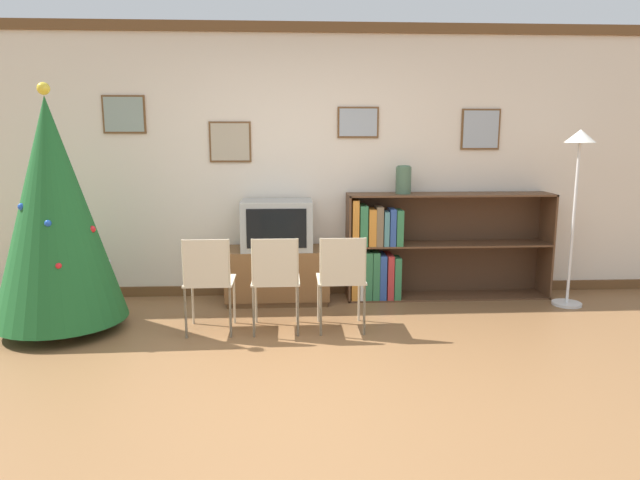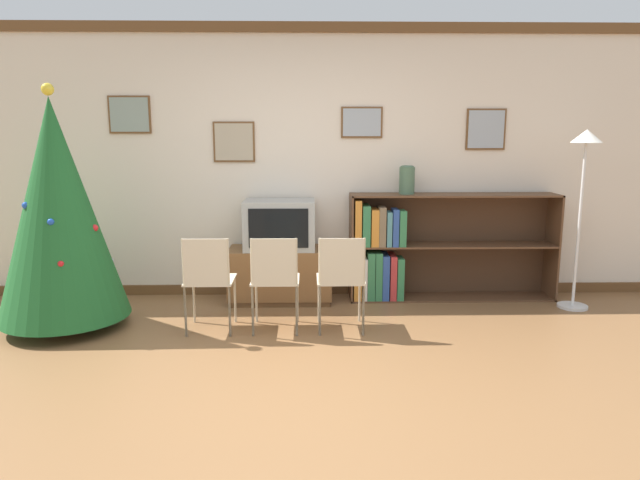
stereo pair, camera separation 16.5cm
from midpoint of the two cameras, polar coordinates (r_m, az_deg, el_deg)
name	(u,v)px [view 1 (the left image)]	position (r m, az deg, el deg)	size (l,w,h in m)	color
ground_plane	(306,388)	(3.87, -2.63, -14.54)	(24.00, 24.00, 0.00)	brown
wall_back	(298,163)	(5.80, -3.01, 7.70)	(8.24, 0.11, 2.70)	silver
christmas_tree	(54,212)	(5.19, -25.89, 2.57)	(1.07, 1.07, 2.04)	maroon
tv_console	(278,275)	(5.66, -5.09, -3.51)	(1.00, 0.48, 0.53)	brown
television	(277,225)	(5.56, -5.18, 1.52)	(0.68, 0.46, 0.48)	#9E9E99
folding_chair_left	(208,279)	(4.78, -12.07, -3.83)	(0.40, 0.40, 0.82)	beige
folding_chair_center	(276,278)	(4.73, -5.47, -3.80)	(0.40, 0.40, 0.82)	beige
folding_chair_right	(342,277)	(4.74, 1.19, -3.72)	(0.40, 0.40, 0.82)	beige
bookshelf	(409,250)	(5.79, 8.06, -0.96)	(2.05, 0.36, 1.06)	brown
vase	(403,179)	(5.68, 7.52, 6.03)	(0.15, 0.15, 0.28)	#47664C
standing_lamp	(578,172)	(5.84, 23.62, 6.26)	(0.28, 0.28, 1.68)	silver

